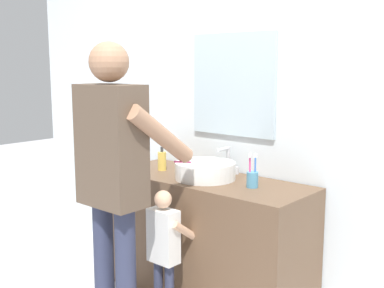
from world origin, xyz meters
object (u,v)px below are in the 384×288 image
adult_parent (114,164)px  child_toddler (164,244)px  toothbrush_cup (252,179)px  soap_bottle (162,161)px

adult_parent → child_toddler: bearing=66.7°
toothbrush_cup → adult_parent: 0.83m
child_toddler → toothbrush_cup: bearing=48.3°
toothbrush_cup → child_toddler: bearing=-131.7°
toothbrush_cup → soap_bottle: toothbrush_cup is taller
soap_bottle → child_toddler: size_ratio=0.20×
child_toddler → adult_parent: adult_parent is taller
child_toddler → adult_parent: (-0.12, -0.27, 0.52)m
soap_bottle → adult_parent: size_ratio=0.10×
soap_bottle → adult_parent: (0.28, -0.66, 0.12)m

